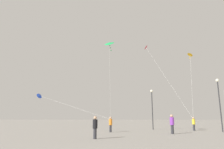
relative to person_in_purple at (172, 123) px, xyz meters
name	(u,v)px	position (x,y,z in m)	size (l,w,h in m)	color
person_in_purple	(172,123)	(0.00, 0.00, 0.00)	(0.39, 0.39, 1.78)	#2D2D33
person_in_yellow	(194,123)	(3.54, 4.99, -0.12)	(0.34, 0.34, 1.57)	#2D2D33
person_in_orange	(111,124)	(-5.94, 1.90, -0.11)	(0.35, 0.35, 1.58)	#2D2D33
person_in_black	(95,126)	(-6.52, -5.03, -0.10)	(0.35, 0.35, 1.59)	#2D2D33
kite_crimson_diamond	(146,48)	(0.04, 20.48, 14.55)	(3.99, 16.37, 14.98)	red
kite_amber_diamond	(190,56)	(4.55, 7.37, 8.76)	(1.45, 2.89, 8.89)	yellow
kite_cobalt_diamond	(40,96)	(-19.45, 15.18, 4.26)	(14.33, 14.15, 4.49)	blue
kite_emerald_diamond	(109,44)	(-5.85, -1.07, 7.61)	(1.20, 3.57, 7.69)	green
lamppost_east	(152,103)	(-0.93, 6.84, 2.42)	(0.36, 0.36, 5.07)	#2D2D30
lamppost_west	(219,96)	(5.83, 2.95, 2.78)	(0.36, 0.36, 5.70)	#2D2D30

